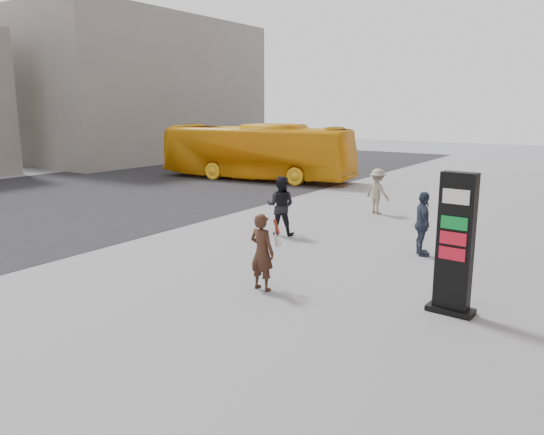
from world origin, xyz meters
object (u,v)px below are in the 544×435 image
Objects in this scene: bus at (256,152)px; pedestrian_a at (281,206)px; info_pylon at (455,244)px; pedestrian_c at (423,224)px; pedestrian_b at (377,191)px; woman at (262,251)px.

bus reaches higher than pedestrian_a.
info_pylon reaches higher than pedestrian_a.
pedestrian_a is at bearing 61.06° from pedestrian_c.
pedestrian_a is (-6.04, 3.42, -0.44)m from info_pylon.
bus is at bearing -70.06° from pedestrian_a.
woman is at bearing 120.27° from pedestrian_b.
pedestrian_a is (7.79, -9.67, -0.57)m from bus.
info_pylon is 1.64× the size of pedestrian_b.
woman is at bearing -162.82° from info_pylon.
info_pylon is at bearing -140.34° from bus.
pedestrian_a reaches higher than woman.
info_pylon is 1.59× the size of pedestrian_c.
pedestrian_c is (3.13, -4.50, 0.03)m from pedestrian_b.
pedestrian_a is 4.79m from pedestrian_b.
bus is (-13.83, 13.09, 0.13)m from info_pylon.
bus reaches higher than info_pylon.
bus is (-10.13, 14.00, 0.61)m from woman.
pedestrian_a is at bearing -56.25° from woman.
pedestrian_a is at bearing 153.76° from info_pylon.
woman is 0.92× the size of pedestrian_a.
pedestrian_c is (12.07, -9.52, -0.62)m from bus.
info_pylon is at bearing 175.34° from pedestrian_c.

